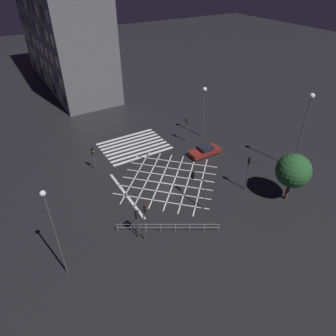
{
  "coord_description": "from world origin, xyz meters",
  "views": [
    {
      "loc": [
        15.05,
        24.8,
        22.01
      ],
      "look_at": [
        0.0,
        0.0,
        1.71
      ],
      "focal_mm": 32.0,
      "sensor_mm": 36.0,
      "label": 1
    }
  ],
  "objects_px": {
    "traffic_light_ne_cross": "(137,218)",
    "street_tree_near": "(293,171)",
    "waiting_car": "(205,151)",
    "street_lamp_west": "(307,113)",
    "traffic_light_median_north": "(198,182)",
    "street_lamp_far": "(204,99)",
    "traffic_light_nw_cross": "(249,167)",
    "traffic_light_sw_main": "(186,125)",
    "traffic_light_ne_main": "(144,215)",
    "street_lamp_east": "(52,224)",
    "traffic_light_se_cross": "(93,154)"
  },
  "relations": [
    {
      "from": "street_tree_near",
      "to": "waiting_car",
      "type": "height_order",
      "value": "street_tree_near"
    },
    {
      "from": "street_lamp_far",
      "to": "traffic_light_ne_cross",
      "type": "bearing_deg",
      "value": 37.19
    },
    {
      "from": "traffic_light_median_north",
      "to": "traffic_light_nw_cross",
      "type": "xyz_separation_m",
      "value": [
        -6.15,
        1.06,
        0.44
      ]
    },
    {
      "from": "street_lamp_far",
      "to": "waiting_car",
      "type": "height_order",
      "value": "street_lamp_far"
    },
    {
      "from": "street_lamp_far",
      "to": "street_tree_near",
      "type": "relative_size",
      "value": 1.34
    },
    {
      "from": "traffic_light_nw_cross",
      "to": "traffic_light_sw_main",
      "type": "xyz_separation_m",
      "value": [
        -0.38,
        -12.88,
        -0.53
      ]
    },
    {
      "from": "traffic_light_ne_main",
      "to": "street_lamp_west",
      "type": "xyz_separation_m",
      "value": [
        -21.8,
        -1.0,
        4.3
      ]
    },
    {
      "from": "street_lamp_east",
      "to": "street_lamp_far",
      "type": "relative_size",
      "value": 1.18
    },
    {
      "from": "traffic_light_se_cross",
      "to": "street_lamp_east",
      "type": "bearing_deg",
      "value": -29.27
    },
    {
      "from": "traffic_light_ne_main",
      "to": "traffic_light_sw_main",
      "type": "distance_m",
      "value": 19.46
    },
    {
      "from": "traffic_light_ne_cross",
      "to": "street_tree_near",
      "type": "bearing_deg",
      "value": -101.92
    },
    {
      "from": "street_lamp_east",
      "to": "street_lamp_far",
      "type": "distance_m",
      "value": 27.68
    },
    {
      "from": "traffic_light_sw_main",
      "to": "street_lamp_east",
      "type": "bearing_deg",
      "value": 32.29
    },
    {
      "from": "traffic_light_sw_main",
      "to": "waiting_car",
      "type": "bearing_deg",
      "value": 91.57
    },
    {
      "from": "street_lamp_west",
      "to": "street_tree_near",
      "type": "relative_size",
      "value": 1.74
    },
    {
      "from": "traffic_light_ne_main",
      "to": "street_tree_near",
      "type": "relative_size",
      "value": 0.79
    },
    {
      "from": "waiting_car",
      "to": "traffic_light_ne_cross",
      "type": "bearing_deg",
      "value": 30.85
    },
    {
      "from": "traffic_light_median_north",
      "to": "traffic_light_nw_cross",
      "type": "bearing_deg",
      "value": -99.76
    },
    {
      "from": "traffic_light_ne_main",
      "to": "waiting_car",
      "type": "distance_m",
      "value": 16.93
    },
    {
      "from": "street_lamp_far",
      "to": "street_tree_near",
      "type": "height_order",
      "value": "street_lamp_far"
    },
    {
      "from": "traffic_light_sw_main",
      "to": "street_lamp_far",
      "type": "relative_size",
      "value": 0.48
    },
    {
      "from": "traffic_light_ne_main",
      "to": "street_tree_near",
      "type": "height_order",
      "value": "street_tree_near"
    },
    {
      "from": "traffic_light_se_cross",
      "to": "traffic_light_ne_main",
      "type": "bearing_deg",
      "value": 0.42
    },
    {
      "from": "traffic_light_median_north",
      "to": "street_tree_near",
      "type": "xyz_separation_m",
      "value": [
        -8.82,
        4.73,
        1.12
      ]
    },
    {
      "from": "traffic_light_ne_main",
      "to": "street_lamp_west",
      "type": "distance_m",
      "value": 22.24
    },
    {
      "from": "traffic_light_ne_main",
      "to": "street_lamp_east",
      "type": "bearing_deg",
      "value": 178.29
    },
    {
      "from": "traffic_light_sw_main",
      "to": "street_tree_near",
      "type": "relative_size",
      "value": 0.65
    },
    {
      "from": "traffic_light_median_north",
      "to": "street_lamp_far",
      "type": "relative_size",
      "value": 0.48
    },
    {
      "from": "street_lamp_west",
      "to": "traffic_light_ne_cross",
      "type": "bearing_deg",
      "value": 0.95
    },
    {
      "from": "traffic_light_nw_cross",
      "to": "traffic_light_se_cross",
      "type": "relative_size",
      "value": 1.32
    },
    {
      "from": "street_tree_near",
      "to": "street_lamp_far",
      "type": "bearing_deg",
      "value": -92.07
    },
    {
      "from": "street_lamp_east",
      "to": "street_tree_near",
      "type": "height_order",
      "value": "street_lamp_east"
    },
    {
      "from": "street_tree_near",
      "to": "traffic_light_median_north",
      "type": "bearing_deg",
      "value": -28.17
    },
    {
      "from": "traffic_light_median_north",
      "to": "street_lamp_east",
      "type": "distance_m",
      "value": 15.19
    },
    {
      "from": "traffic_light_median_north",
      "to": "traffic_light_nw_cross",
      "type": "height_order",
      "value": "traffic_light_nw_cross"
    },
    {
      "from": "traffic_light_nw_cross",
      "to": "street_lamp_west",
      "type": "relative_size",
      "value": 0.45
    },
    {
      "from": "street_lamp_west",
      "to": "traffic_light_nw_cross",
      "type": "bearing_deg",
      "value": 1.37
    },
    {
      "from": "traffic_light_sw_main",
      "to": "traffic_light_ne_cross",
      "type": "bearing_deg",
      "value": 42.42
    },
    {
      "from": "traffic_light_ne_main",
      "to": "street_lamp_west",
      "type": "height_order",
      "value": "street_lamp_west"
    },
    {
      "from": "traffic_light_ne_cross",
      "to": "street_tree_near",
      "type": "xyz_separation_m",
      "value": [
        -16.57,
        3.5,
        1.38
      ]
    },
    {
      "from": "traffic_light_ne_cross",
      "to": "street_lamp_east",
      "type": "distance_m",
      "value": 7.81
    },
    {
      "from": "traffic_light_se_cross",
      "to": "street_lamp_west",
      "type": "xyz_separation_m",
      "value": [
        -21.9,
        12.38,
        5.06
      ]
    },
    {
      "from": "traffic_light_median_north",
      "to": "street_lamp_west",
      "type": "distance_m",
      "value": 15.29
    },
    {
      "from": "traffic_light_ne_cross",
      "to": "traffic_light_se_cross",
      "type": "xyz_separation_m",
      "value": [
        -0.36,
        -12.75,
        -0.04
      ]
    },
    {
      "from": "traffic_light_nw_cross",
      "to": "traffic_light_ne_cross",
      "type": "relative_size",
      "value": 1.29
    },
    {
      "from": "traffic_light_sw_main",
      "to": "street_lamp_west",
      "type": "bearing_deg",
      "value": 122.15
    },
    {
      "from": "street_lamp_far",
      "to": "waiting_car",
      "type": "xyz_separation_m",
      "value": [
        2.77,
        4.43,
        -5.29
      ]
    },
    {
      "from": "street_lamp_far",
      "to": "street_tree_near",
      "type": "distance_m",
      "value": 16.67
    },
    {
      "from": "traffic_light_median_north",
      "to": "street_tree_near",
      "type": "relative_size",
      "value": 0.65
    },
    {
      "from": "traffic_light_sw_main",
      "to": "street_lamp_far",
      "type": "xyz_separation_m",
      "value": [
        -2.89,
        0.02,
        3.27
      ]
    }
  ]
}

